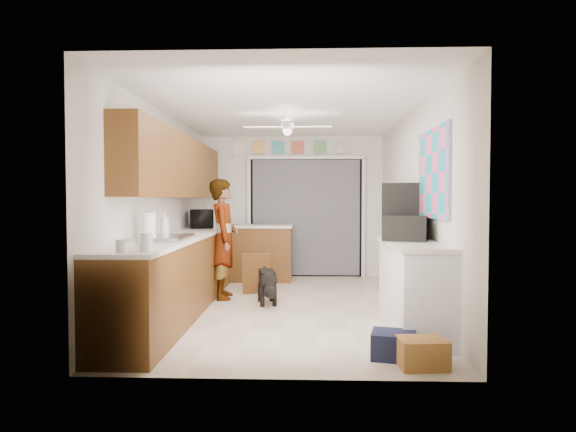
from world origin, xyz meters
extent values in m
plane|color=beige|center=(0.00, 0.00, 0.00)|extent=(5.00, 5.00, 0.00)
plane|color=white|center=(0.00, 0.00, 2.50)|extent=(5.00, 5.00, 0.00)
plane|color=silver|center=(0.00, 2.50, 1.25)|extent=(3.20, 0.00, 3.20)
plane|color=silver|center=(0.00, -2.50, 1.25)|extent=(3.20, 0.00, 3.20)
plane|color=silver|center=(-1.60, 0.00, 1.25)|extent=(0.00, 5.00, 5.00)
plane|color=silver|center=(1.60, 0.00, 1.25)|extent=(0.00, 5.00, 5.00)
cube|color=brown|center=(-1.30, 0.00, 0.45)|extent=(0.60, 4.80, 0.90)
cube|color=white|center=(-1.29, 0.00, 0.92)|extent=(0.62, 4.80, 0.04)
cube|color=brown|center=(-1.44, 0.20, 1.80)|extent=(0.32, 4.00, 0.80)
cube|color=silver|center=(-1.29, -1.00, 0.95)|extent=(0.50, 0.76, 0.06)
cylinder|color=silver|center=(-1.48, -1.00, 1.05)|extent=(0.03, 0.03, 0.22)
cube|color=brown|center=(-0.50, 2.00, 0.45)|extent=(1.00, 0.60, 0.90)
cube|color=white|center=(-0.50, 2.00, 0.92)|extent=(1.04, 0.64, 0.04)
cube|color=black|center=(0.25, 2.47, 1.05)|extent=(2.00, 0.06, 2.10)
cube|color=slate|center=(0.25, 2.43, 1.05)|extent=(1.90, 0.03, 2.05)
cube|color=white|center=(-0.77, 2.44, 1.05)|extent=(0.06, 0.04, 2.10)
cube|color=white|center=(1.27, 2.44, 1.05)|extent=(0.06, 0.04, 2.10)
cube|color=white|center=(0.25, 2.44, 2.12)|extent=(2.10, 0.04, 0.06)
cube|color=#F3B851|center=(-0.60, 2.47, 2.30)|extent=(0.22, 0.02, 0.22)
cube|color=#47ABBD|center=(-0.25, 2.47, 2.30)|extent=(0.22, 0.02, 0.22)
cube|color=#CD5F4D|center=(0.10, 2.47, 2.30)|extent=(0.22, 0.02, 0.22)
cube|color=#5FA76B|center=(0.50, 2.47, 2.30)|extent=(0.22, 0.02, 0.22)
cube|color=beige|center=(0.90, 2.47, 2.30)|extent=(0.22, 0.02, 0.22)
cube|color=silver|center=(-0.95, 2.47, 2.30)|extent=(0.22, 0.02, 0.26)
cube|color=white|center=(1.35, -1.20, 0.45)|extent=(0.50, 1.40, 0.90)
cube|color=white|center=(1.34, -1.20, 0.92)|extent=(0.54, 1.44, 0.04)
cube|color=pink|center=(1.58, -1.00, 1.65)|extent=(0.03, 1.15, 0.95)
cube|color=white|center=(0.00, 0.20, 2.32)|extent=(1.14, 1.14, 0.24)
imported|color=black|center=(-1.34, 1.14, 1.08)|extent=(0.44, 0.57, 0.28)
imported|color=silver|center=(-1.39, -0.65, 1.09)|extent=(0.13, 0.13, 0.29)
imported|color=white|center=(-1.22, -1.87, 1.00)|extent=(0.16, 0.16, 0.11)
cylinder|color=silver|center=(-1.12, -2.10, 1.02)|extent=(0.12, 0.12, 0.15)
cylinder|color=silver|center=(-1.28, -2.25, 0.99)|extent=(0.09, 0.09, 0.11)
cylinder|color=white|center=(-1.40, -1.17, 1.09)|extent=(0.14, 0.14, 0.30)
cube|color=black|center=(1.32, -0.88, 1.07)|extent=(0.58, 0.69, 0.25)
cube|color=yellow|center=(1.32, -0.88, 0.96)|extent=(0.58, 0.68, 0.02)
cube|color=black|center=(1.32, -0.59, 1.32)|extent=(0.41, 0.14, 0.50)
cube|color=olive|center=(1.19, -2.20, 0.12)|extent=(0.40, 0.32, 0.24)
cube|color=black|center=(1.00, -1.97, 0.11)|extent=(0.43, 0.39, 0.23)
cube|color=brown|center=(-0.47, 0.76, 0.30)|extent=(0.42, 0.20, 0.60)
imported|color=white|center=(-0.90, 0.50, 0.83)|extent=(0.47, 0.65, 1.66)
cube|color=black|center=(-0.27, 0.15, 0.25)|extent=(0.39, 0.67, 0.50)
camera|label=1|loc=(0.23, -6.12, 1.38)|focal=30.00mm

